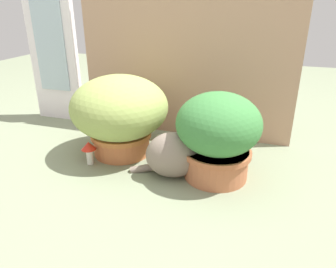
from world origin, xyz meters
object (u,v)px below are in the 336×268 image
(grass_planter, at_px, (120,112))
(mushroom_ornament_red, at_px, (89,149))
(leafy_planter, at_px, (218,134))
(cat, at_px, (177,152))

(grass_planter, xyz_separation_m, mushroom_ornament_red, (-0.10, -0.17, -0.15))
(leafy_planter, relative_size, cat, 1.03)
(grass_planter, height_order, leafy_planter, grass_planter)
(leafy_planter, xyz_separation_m, mushroom_ornament_red, (-0.62, -0.08, -0.13))
(cat, distance_m, mushroom_ornament_red, 0.46)
(leafy_planter, bearing_deg, grass_planter, 170.38)
(cat, bearing_deg, leafy_planter, 16.64)
(leafy_planter, bearing_deg, cat, -163.36)
(grass_planter, relative_size, mushroom_ornament_red, 4.12)
(grass_planter, distance_m, cat, 0.40)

